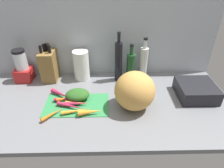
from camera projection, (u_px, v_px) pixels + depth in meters
ground_plane at (102, 103)px, 129.01cm from camera, size 170.00×80.00×3.00cm
wall_back at (102, 37)px, 143.91cm from camera, size 170.00×3.00×60.00cm
cutting_board at (77, 104)px, 124.43cm from camera, size 40.68×23.38×0.80cm
carrot_0 at (84, 93)px, 132.21cm from camera, size 10.99×2.92×2.45cm
carrot_1 at (90, 112)px, 115.23cm from camera, size 14.36×5.42×3.58cm
carrot_2 at (67, 98)px, 127.08cm from camera, size 13.50×5.68×2.45cm
carrot_3 at (66, 99)px, 126.49cm from camera, size 15.26×3.84×2.48cm
carrot_4 at (76, 111)px, 116.89cm from camera, size 17.71×5.90×2.37cm
carrot_5 at (77, 103)px, 123.39cm from camera, size 14.55×3.27×2.25cm
carrot_6 at (76, 104)px, 122.34cm from camera, size 14.39×3.04×2.81cm
carrot_7 at (61, 94)px, 130.56cm from camera, size 15.15×11.61×3.24cm
carrot_8 at (70, 106)px, 120.49cm from camera, size 17.86×8.32×2.73cm
carrot_9 at (53, 114)px, 114.69cm from camera, size 12.23×12.26×2.28cm
carrot_greens_pile at (78, 95)px, 127.11cm from camera, size 15.56×11.97×6.58cm
winter_squash at (135, 91)px, 116.71cm from camera, size 24.57×23.90×24.32cm
knife_block at (49, 65)px, 144.95cm from camera, size 10.58×15.26×28.24cm
blender_appliance at (23, 68)px, 144.41cm from camera, size 11.87×11.87×24.73cm
paper_towel_roll at (81, 65)px, 146.38cm from camera, size 11.60×11.60×22.50cm
bottle_0 at (118, 61)px, 142.18cm from camera, size 5.56×5.56×37.55cm
bottle_1 at (131, 66)px, 145.32cm from camera, size 6.28×6.28×28.53cm
bottle_2 at (143, 62)px, 146.97cm from camera, size 6.05×6.05×32.09cm
dish_rack at (196, 90)px, 130.26cm from camera, size 24.40×23.76×9.35cm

